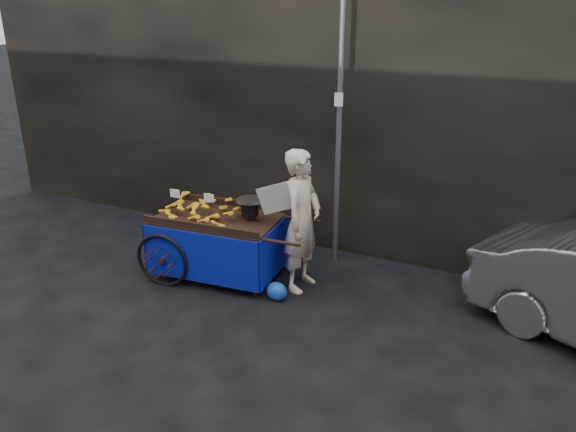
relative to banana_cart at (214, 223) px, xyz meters
The scene contains 6 objects.
ground 1.31m from the banana_cart, ahead, with size 80.00×80.00×0.00m, color black.
building_wall 3.35m from the banana_cart, 59.90° to the left, with size 13.50×2.00×5.00m.
street_pole 2.17m from the banana_cart, 41.33° to the left, with size 0.12×0.10×4.00m.
banana_cart is the anchor object (origin of this frame).
vendor 1.28m from the banana_cart, ahead, with size 0.80×0.72×1.92m.
plastic_bag 1.33m from the banana_cart, 15.27° to the right, with size 0.28×0.22×0.25m, color blue.
Camera 1 is at (3.02, -5.91, 3.69)m, focal length 35.00 mm.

